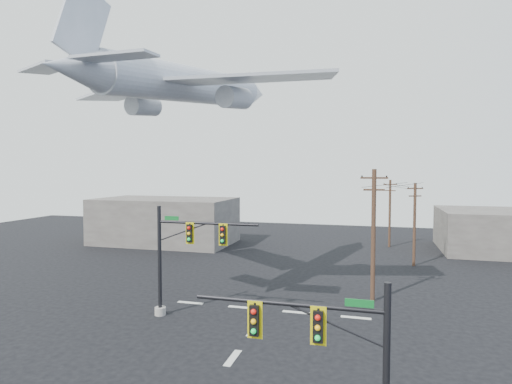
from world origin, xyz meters
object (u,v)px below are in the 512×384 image
(signal_mast_far, at_px, (180,258))
(airliner, at_px, (188,85))
(utility_pole_b, at_px, (415,223))
(utility_pole_a, at_px, (373,233))
(signal_mast_near, at_px, (341,373))
(utility_pole_c, at_px, (390,212))

(signal_mast_far, relative_size, airliner, 0.29)
(utility_pole_b, bearing_deg, utility_pole_a, -131.59)
(signal_mast_near, distance_m, utility_pole_a, 19.59)
(utility_pole_a, xyz_separation_m, utility_pole_c, (1.99, 23.87, -0.71))
(signal_mast_far, height_order, airliner, airliner)
(signal_mast_far, xyz_separation_m, airliner, (-1.60, 5.14, 12.43))
(utility_pole_b, relative_size, utility_pole_c, 0.99)
(utility_pole_c, bearing_deg, utility_pole_b, -57.98)
(utility_pole_a, height_order, airliner, airliner)
(signal_mast_far, bearing_deg, utility_pole_b, 51.06)
(utility_pole_b, distance_m, utility_pole_c, 10.74)
(utility_pole_b, relative_size, airliner, 0.34)
(signal_mast_near, height_order, utility_pole_c, utility_pole_c)
(signal_mast_near, bearing_deg, utility_pole_c, 86.13)
(signal_mast_far, bearing_deg, utility_pole_a, 29.65)
(utility_pole_b, xyz_separation_m, utility_pole_c, (-2.06, 10.54, 0.02))
(utility_pole_a, bearing_deg, utility_pole_c, 80.93)
(airliner, bearing_deg, signal_mast_near, -130.74)
(signal_mast_far, xyz_separation_m, utility_pole_c, (14.42, 30.95, 0.48))
(signal_mast_near, distance_m, utility_pole_b, 33.21)
(utility_pole_a, distance_m, utility_pole_c, 23.96)
(signal_mast_near, bearing_deg, utility_pole_b, 81.35)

